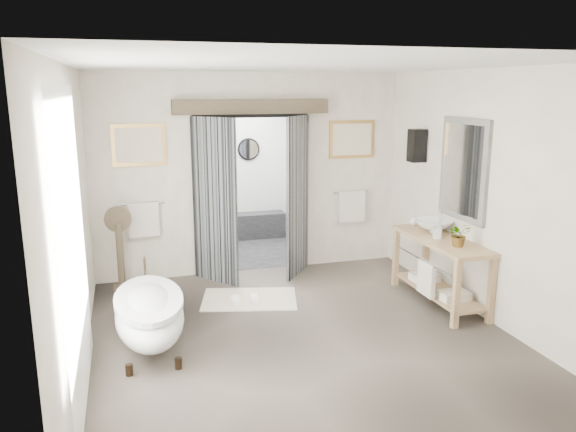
{
  "coord_description": "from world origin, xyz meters",
  "views": [
    {
      "loc": [
        -1.75,
        -5.38,
        2.68
      ],
      "look_at": [
        0.0,
        0.6,
        1.25
      ],
      "focal_mm": 35.0,
      "sensor_mm": 36.0,
      "label": 1
    }
  ],
  "objects_px": {
    "rug": "(249,299)",
    "vanity": "(439,265)",
    "clawfoot_tub": "(149,314)",
    "basin": "(434,226)"
  },
  "relations": [
    {
      "from": "clawfoot_tub",
      "to": "basin",
      "type": "height_order",
      "value": "basin"
    },
    {
      "from": "basin",
      "to": "vanity",
      "type": "bearing_deg",
      "value": -80.19
    },
    {
      "from": "vanity",
      "to": "rug",
      "type": "distance_m",
      "value": 2.45
    },
    {
      "from": "rug",
      "to": "basin",
      "type": "relative_size",
      "value": 2.53
    },
    {
      "from": "clawfoot_tub",
      "to": "rug",
      "type": "bearing_deg",
      "value": 38.8
    },
    {
      "from": "rug",
      "to": "basin",
      "type": "height_order",
      "value": "basin"
    },
    {
      "from": "vanity",
      "to": "basin",
      "type": "xyz_separation_m",
      "value": [
        0.08,
        0.3,
        0.43
      ]
    },
    {
      "from": "rug",
      "to": "vanity",
      "type": "bearing_deg",
      "value": -19.24
    },
    {
      "from": "clawfoot_tub",
      "to": "basin",
      "type": "bearing_deg",
      "value": 8.66
    },
    {
      "from": "basin",
      "to": "rug",
      "type": "bearing_deg",
      "value": -167.44
    }
  ]
}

